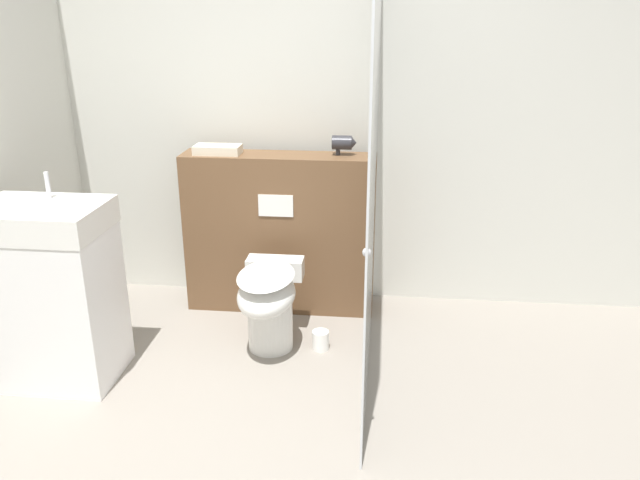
% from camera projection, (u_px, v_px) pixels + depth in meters
% --- Properties ---
extents(ground_plane, '(12.00, 12.00, 0.00)m').
position_uv_depth(ground_plane, '(246.00, 473.00, 2.73)').
color(ground_plane, gray).
extents(wall_back, '(8.00, 0.06, 2.50)m').
position_uv_depth(wall_back, '(301.00, 116.00, 4.08)').
color(wall_back, silver).
rests_on(wall_back, ground_plane).
extents(partition_panel, '(1.24, 0.28, 1.05)m').
position_uv_depth(partition_panel, '(280.00, 233.00, 4.10)').
color(partition_panel, brown).
rests_on(partition_panel, ground_plane).
extents(shower_glass, '(0.04, 1.81, 2.12)m').
position_uv_depth(shower_glass, '(373.00, 183.00, 3.22)').
color(shower_glass, silver).
rests_on(shower_glass, ground_plane).
extents(toilet, '(0.34, 0.61, 0.52)m').
position_uv_depth(toilet, '(269.00, 301.00, 3.61)').
color(toilet, white).
rests_on(toilet, ground_plane).
extents(sink_vanity, '(0.65, 0.47, 1.12)m').
position_uv_depth(sink_vanity, '(51.00, 293.00, 3.30)').
color(sink_vanity, white).
rests_on(sink_vanity, ground_plane).
extents(hair_drier, '(0.15, 0.09, 0.12)m').
position_uv_depth(hair_drier, '(343.00, 143.00, 3.88)').
color(hair_drier, '#2D2D33').
rests_on(hair_drier, partition_panel).
extents(folded_towel, '(0.29, 0.15, 0.06)m').
position_uv_depth(folded_towel, '(218.00, 150.00, 3.93)').
color(folded_towel, beige).
rests_on(folded_towel, partition_panel).
extents(spare_toilet_roll, '(0.10, 0.10, 0.12)m').
position_uv_depth(spare_toilet_roll, '(321.00, 340.00, 3.71)').
color(spare_toilet_roll, white).
rests_on(spare_toilet_roll, ground_plane).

